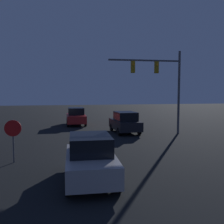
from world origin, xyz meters
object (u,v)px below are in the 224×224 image
(car_near, at_px, (90,158))
(traffic_signal_mast, at_px, (162,79))
(car_far, at_px, (76,116))
(stop_sign, at_px, (13,133))
(car_mid, at_px, (125,122))

(car_near, xyz_separation_m, traffic_signal_mast, (6.47, 9.30, 3.52))
(car_far, bearing_deg, car_near, 88.79)
(car_near, height_order, traffic_signal_mast, traffic_signal_mast)
(car_far, distance_m, traffic_signal_mast, 9.94)
(stop_sign, bearing_deg, car_mid, 45.78)
(car_far, relative_size, traffic_signal_mast, 0.59)
(car_mid, relative_size, traffic_signal_mast, 0.60)
(car_near, bearing_deg, car_mid, -108.90)
(car_near, distance_m, car_mid, 11.15)
(car_mid, bearing_deg, car_near, -113.54)
(car_mid, xyz_separation_m, stop_sign, (-7.22, -7.42, 0.57))
(traffic_signal_mast, distance_m, stop_sign, 12.04)
(car_far, bearing_deg, stop_sign, 74.07)
(car_mid, distance_m, car_far, 6.70)
(car_near, distance_m, stop_sign, 4.61)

